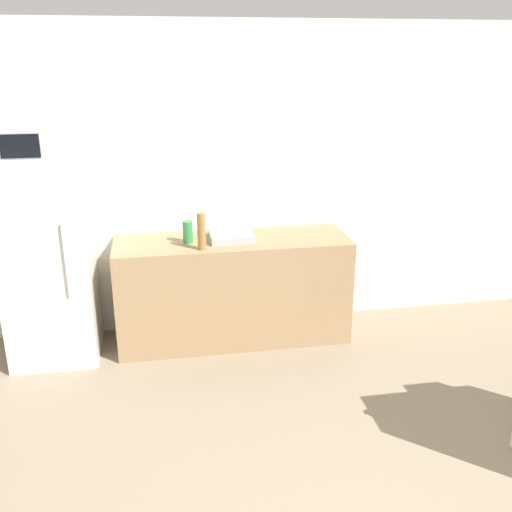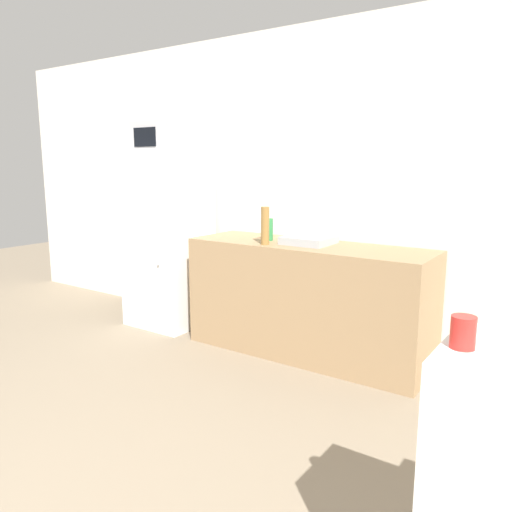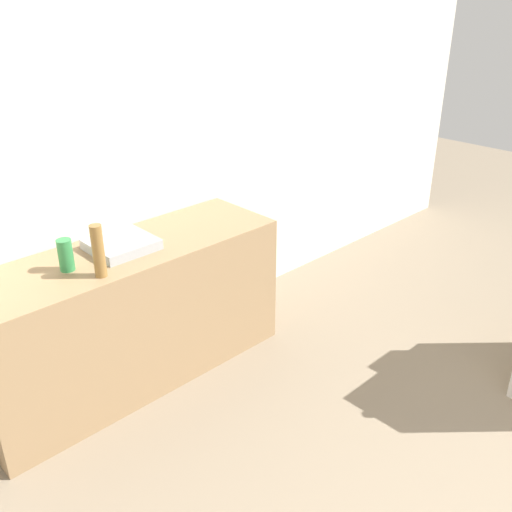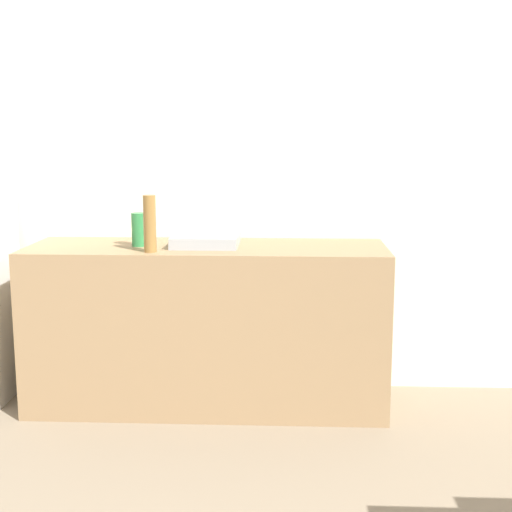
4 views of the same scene
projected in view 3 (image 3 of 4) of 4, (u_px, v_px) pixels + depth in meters
The scene contains 5 objects.
wall_back at pixel (97, 167), 3.42m from camera, with size 8.00×0.06×2.60m, color silver.
counter at pixel (132, 315), 3.53m from camera, with size 1.93×0.61×0.89m, color #937551.
sink_basin at pixel (121, 244), 3.33m from camera, with size 0.35×0.34×0.06m, color #9EA3A8.
bottle_tall at pixel (98, 251), 2.97m from camera, with size 0.06×0.06×0.29m, color olive.
bottle_short at pixel (66, 255), 3.06m from camera, with size 0.08×0.08×0.18m, color #2D7F42.
Camera 3 is at (-1.60, 0.31, 2.30)m, focal length 40.00 mm.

